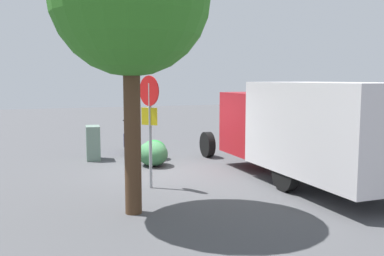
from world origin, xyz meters
name	(u,v)px	position (x,y,z in m)	size (l,w,h in m)	color
ground_plane	(167,170)	(0.00, 0.00, 0.00)	(60.00, 60.00, 0.00)	#47484B
box_truck_near	(304,126)	(-2.72, -2.98, 1.53)	(8.08, 2.21, 2.69)	black
motorcycle	(129,139)	(3.44, 0.40, 0.52)	(1.77, 0.75, 1.20)	black
stop_sign	(150,114)	(-1.84, 1.03, 1.90)	(0.71, 0.33, 2.86)	#9E9EA3
utility_cabinet	(93,143)	(2.57, 1.85, 0.59)	(0.77, 0.46, 1.17)	slate
bike_rack_hoop	(130,176)	(-0.37, 1.24, 0.00)	(0.85, 0.85, 0.05)	#B7B7BC
shrub_near_sign	(153,154)	(0.84, 0.21, 0.39)	(1.15, 0.94, 0.79)	#397144
shrub_mid_verge	(154,149)	(1.94, -0.15, 0.34)	(0.98, 0.81, 0.67)	#2A893A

